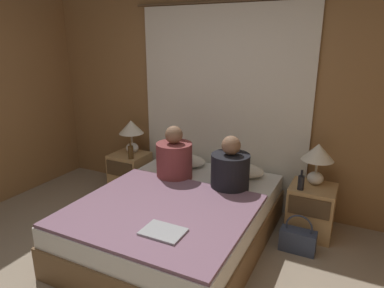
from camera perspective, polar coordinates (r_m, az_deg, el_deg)
The scene contains 16 objects.
wall_back at distance 4.06m, azimuth 5.32°, elevation 7.37°, with size 4.88×0.06×2.50m.
curtain_panel at distance 4.01m, azimuth 4.96°, elevation 5.97°, with size 2.23×0.03×2.33m.
bed at distance 3.41m, azimuth -2.37°, elevation -12.60°, with size 1.60×2.05×0.48m.
nightstand_left at distance 4.54m, azimuth -10.27°, elevation -4.74°, with size 0.44×0.43×0.52m.
nightstand_right at distance 3.75m, azimuth 19.20°, elevation -10.33°, with size 0.44×0.43×0.52m.
lamp_left at distance 4.43m, azimuth -10.09°, elevation 2.25°, with size 0.32×0.32×0.43m.
lamp_right at distance 3.61m, azimuth 20.21°, elevation -1.95°, with size 0.32×0.32×0.43m.
pillow_left at distance 4.09m, azimuth -1.23°, elevation -2.73°, with size 0.52×0.35×0.12m.
pillow_right at distance 3.83m, azimuth 8.13°, elevation -4.30°, with size 0.52×0.35×0.12m.
blanket_on_bed at distance 3.06m, azimuth -5.28°, elevation -10.89°, with size 1.54×1.37×0.03m.
person_left_in_bed at distance 3.67m, azimuth -2.97°, elevation -2.36°, with size 0.39×0.39×0.58m.
person_right_in_bed at distance 3.42m, azimuth 6.39°, elevation -4.15°, with size 0.39×0.39×0.55m.
beer_bottle_on_left_stand at distance 4.26m, azimuth -10.16°, elevation -1.31°, with size 0.07×0.07×0.22m.
beer_bottle_on_right_stand at distance 3.51m, azimuth 17.72°, elevation -6.09°, with size 0.06×0.06×0.20m.
laptop_on_bed at distance 2.70m, azimuth -4.83°, elevation -14.37°, with size 0.32×0.24×0.02m.
handbag_on_floor at distance 3.49m, azimuth 17.21°, elevation -14.98°, with size 0.33×0.14×0.38m.
Camera 1 is at (1.45, -1.61, 1.93)m, focal length 32.00 mm.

